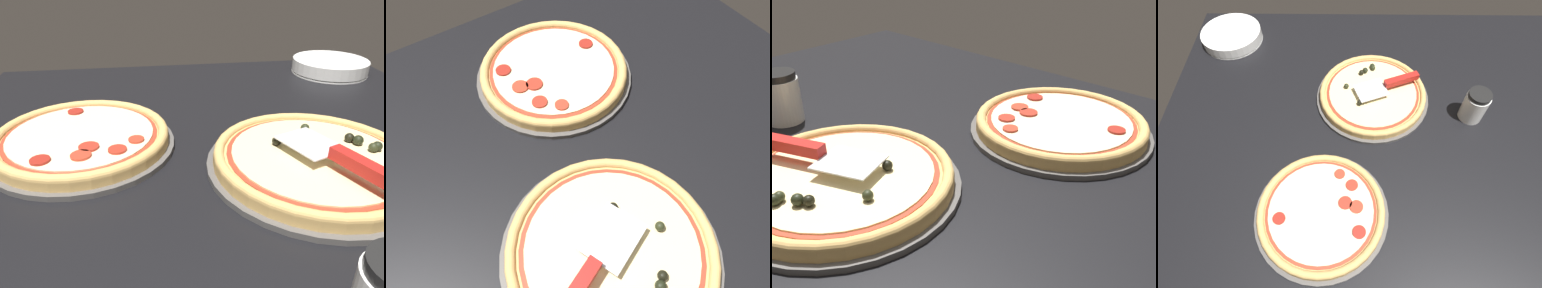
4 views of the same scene
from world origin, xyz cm
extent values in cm
cube|color=black|center=(0.00, 0.00, -1.80)|extent=(143.22, 115.83, 3.60)
cylinder|color=#565451|center=(3.70, -12.24, 0.50)|extent=(37.01, 37.01, 1.00)
cylinder|color=#DBAD60|center=(3.70, -12.24, 1.90)|extent=(34.79, 34.79, 1.79)
torus|color=#DBAD60|center=(3.70, -12.24, 2.79)|extent=(34.79, 34.79, 1.83)
cylinder|color=#A33823|center=(3.70, -12.24, 2.87)|extent=(30.24, 30.24, 0.15)
cylinder|color=beige|center=(3.70, -12.24, 2.99)|extent=(28.53, 28.53, 0.40)
sphere|color=black|center=(7.35, -20.12, 4.03)|extent=(1.69, 1.69, 1.69)
sphere|color=black|center=(6.07, -21.08, 4.10)|extent=(1.82, 1.82, 1.82)
sphere|color=#282D19|center=(12.35, -13.87, 4.02)|extent=(1.65, 1.65, 1.65)
sphere|color=black|center=(8.03, -6.79, 4.04)|extent=(1.70, 1.70, 1.70)
cylinder|color=#565451|center=(18.16, 28.10, 0.50)|extent=(35.15, 35.15, 1.00)
cylinder|color=#DBAD60|center=(18.16, 28.10, 1.84)|extent=(33.04, 33.04, 1.68)
torus|color=#DBAD60|center=(18.16, 28.10, 2.68)|extent=(33.04, 33.04, 1.97)
cylinder|color=#A33823|center=(18.16, 28.10, 2.75)|extent=(28.72, 28.72, 0.15)
cylinder|color=beige|center=(18.16, 28.10, 2.88)|extent=(27.09, 27.09, 0.40)
cylinder|color=#B73823|center=(13.63, 17.81, 3.28)|extent=(2.90, 2.90, 0.40)
cylinder|color=maroon|center=(28.60, 30.42, 3.28)|extent=(3.25, 3.25, 0.40)
cylinder|color=#AD2D1E|center=(10.28, 21.09, 3.28)|extent=(3.28, 3.28, 0.40)
cylinder|color=#AD2D1E|center=(11.96, 26.10, 3.28)|extent=(3.61, 3.61, 0.40)
cylinder|color=#B73823|center=(9.07, 27.15, 3.28)|extent=(3.54, 3.54, 0.40)
cylinder|color=maroon|center=(8.40, 33.63, 3.28)|extent=(3.38, 3.38, 0.40)
cube|color=silver|center=(4.39, -11.18, 5.13)|extent=(11.75, 10.63, 0.24)
camera|label=1|loc=(-47.71, 16.46, 34.52)|focal=35.00mm
camera|label=2|loc=(-12.23, -25.74, 62.48)|focal=35.00mm
camera|label=3|loc=(57.21, -43.56, 40.13)|focal=42.00mm
camera|label=4|loc=(10.42, 54.28, 77.08)|focal=28.00mm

